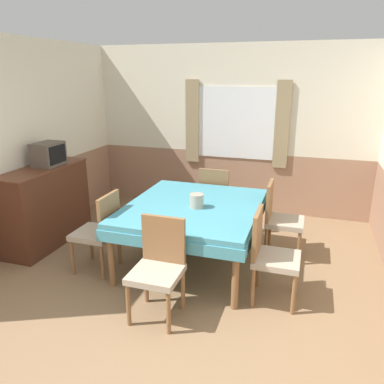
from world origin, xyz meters
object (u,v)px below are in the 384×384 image
Objects in this scene: chair_left_near at (100,229)px; sideboard at (46,205)px; chair_right_far at (279,217)px; chair_right_near at (270,253)px; chair_head_near at (159,265)px; chair_head_window at (216,196)px; dining_table at (193,213)px; vase at (197,201)px; tv at (48,154)px.

sideboard reaches higher than chair_left_near.
chair_right_near is at bearing 0.00° from chair_right_far.
chair_head_window is at bearing -90.00° from chair_head_near.
chair_left_near is 2.12m from chair_right_far.
chair_left_near is (-0.94, -0.50, -0.13)m from dining_table.
vase is (2.05, -0.01, 0.28)m from sideboard.
vase is (0.06, -0.08, 0.18)m from dining_table.
chair_right_far is 2.98m from sideboard.
chair_left_near is at bearing -30.19° from chair_head_near.
sideboard reaches higher than chair_right_far.
chair_left_near is 1.00× the size of chair_head_near.
tv is (-1.96, 0.06, 0.55)m from dining_table.
chair_head_near is (0.00, -2.09, 0.00)m from chair_head_window.
vase is at bearing -115.96° from chair_right_near.
sideboard is at bearing 179.62° from vase.
chair_right_near and chair_left_near have the same top height.
chair_head_near is at bearing -31.15° from chair_right_far.
chair_right_near and chair_head_near have the same top height.
chair_head_near is 2.22m from sideboard.
chair_right_far is at bearing 33.48° from vase.
chair_right_near is 1.87m from chair_left_near.
chair_right_near is at bearing -8.54° from sideboard.
chair_right_near is at bearing -58.85° from chair_head_window.
chair_right_far is at bearing -30.19° from chair_head_window.
chair_right_near is at bearing -149.81° from chair_head_near.
tv is at bearing 176.26° from vase.
chair_head_window and chair_head_near have the same top height.
chair_right_far is at bearing -121.15° from chair_head_near.
chair_right_near reaches higher than dining_table.
vase is (2.02, -0.13, -0.37)m from tv.
chair_right_far reaches higher than vase.
tv is at bearing -29.36° from chair_head_near.
tv reaches higher than chair_left_near.
tv is (0.03, 0.12, 0.66)m from sideboard.
chair_right_far is at bearing 8.76° from tv.
sideboard reaches higher than chair_right_near.
chair_head_window is at bearing -148.85° from chair_right_near.
chair_head_near is 0.70× the size of sideboard.
chair_head_near is at bearing -90.00° from chair_head_window.
chair_left_near is at bearing -90.00° from chair_right_near.
tv reaches higher than vase.
dining_table is 2.03m from tv.
chair_right_near is 2.43× the size of tv.
tv is at bearing -81.24° from chair_right_far.
chair_right_far is at bearing -61.79° from chair_left_near.
tv reaches higher than chair_head_near.
vase is (0.06, -1.12, 0.30)m from chair_head_window.
chair_head_window is 5.92× the size of vase.
sideboard is at bearing -178.20° from dining_table.
chair_head_window is 0.70× the size of sideboard.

